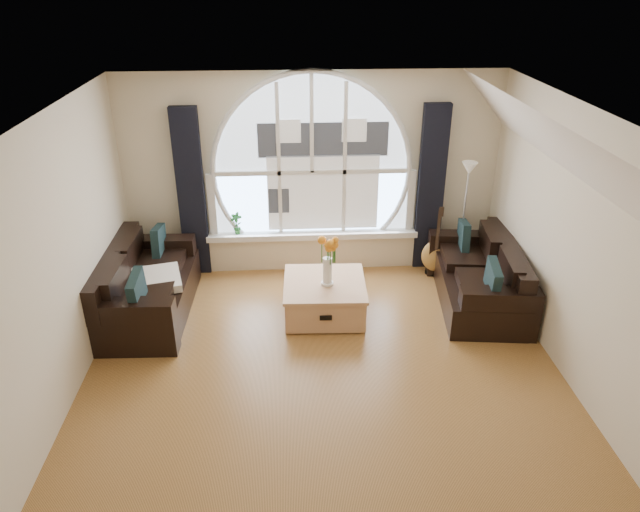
{
  "coord_description": "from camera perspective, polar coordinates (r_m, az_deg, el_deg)",
  "views": [
    {
      "loc": [
        -0.34,
        -4.72,
        3.86
      ],
      "look_at": [
        0.0,
        0.9,
        1.05
      ],
      "focal_mm": 32.84,
      "sensor_mm": 36.0,
      "label": 1
    }
  ],
  "objects": [
    {
      "name": "window_sill",
      "position": [
        8.11,
        -0.74,
        2.1
      ],
      "size": [
        2.9,
        0.22,
        0.08
      ],
      "primitive_type": "cube",
      "color": "white",
      "rests_on": "wall_back"
    },
    {
      "name": "curtain_right",
      "position": [
        8.07,
        10.73,
        6.42
      ],
      "size": [
        0.35,
        0.12,
        2.3
      ],
      "primitive_type": "cube",
      "color": "black",
      "rests_on": "ground"
    },
    {
      "name": "arched_window",
      "position": [
        7.78,
        -0.81,
        9.81
      ],
      "size": [
        2.6,
        0.06,
        2.15
      ],
      "primitive_type": "cube",
      "color": "silver",
      "rests_on": "wall_back"
    },
    {
      "name": "vase_flowers",
      "position": [
        6.82,
        0.73,
        0.09
      ],
      "size": [
        0.24,
        0.24,
        0.7
      ],
      "primitive_type": "cube",
      "color": "white",
      "rests_on": "coffee_chest"
    },
    {
      "name": "wall_right",
      "position": [
        6.06,
        24.89,
        -0.63
      ],
      "size": [
        0.01,
        5.5,
        2.7
      ],
      "primitive_type": "cube",
      "color": "beige",
      "rests_on": "ground"
    },
    {
      "name": "coffee_chest",
      "position": [
        7.14,
        0.44,
        -3.98
      ],
      "size": [
        1.01,
        1.01,
        0.48
      ],
      "primitive_type": "cube",
      "rotation": [
        0.0,
        0.0,
        -0.04
      ],
      "color": "tan",
      "rests_on": "ground"
    },
    {
      "name": "potted_plant",
      "position": [
        8.05,
        -8.14,
        3.16
      ],
      "size": [
        0.19,
        0.16,
        0.31
      ],
      "primitive_type": "imported",
      "rotation": [
        0.0,
        0.0,
        -0.39
      ],
      "color": "#1E6023",
      "rests_on": "window_sill"
    },
    {
      "name": "guitar",
      "position": [
        8.02,
        11.25,
        1.45
      ],
      "size": [
        0.42,
        0.34,
        1.06
      ],
      "primitive_type": "cube",
      "rotation": [
        0.0,
        0.0,
        -0.33
      ],
      "color": "olive",
      "rests_on": "ground"
    },
    {
      "name": "attic_slope",
      "position": [
        5.57,
        24.1,
        8.47
      ],
      "size": [
        0.92,
        5.5,
        0.72
      ],
      "primitive_type": "cube",
      "color": "silver",
      "rests_on": "ground"
    },
    {
      "name": "wall_back",
      "position": [
        7.89,
        -0.81,
        7.96
      ],
      "size": [
        5.0,
        0.01,
        2.7
      ],
      "primitive_type": "cube",
      "color": "beige",
      "rests_on": "ground"
    },
    {
      "name": "sofa_right",
      "position": [
        7.56,
        15.2,
        -1.74
      ],
      "size": [
        1.09,
        1.88,
        0.8
      ],
      "primitive_type": "cube",
      "rotation": [
        0.0,
        0.0,
        -0.11
      ],
      "color": "black",
      "rests_on": "ground"
    },
    {
      "name": "curtain_left",
      "position": [
        7.94,
        -12.43,
        5.92
      ],
      "size": [
        0.35,
        0.12,
        2.3
      ],
      "primitive_type": "cube",
      "color": "black",
      "rests_on": "ground"
    },
    {
      "name": "floor_lamp",
      "position": [
        8.07,
        13.78,
        3.44
      ],
      "size": [
        0.24,
        0.24,
        1.6
      ],
      "primitive_type": "cube",
      "color": "#B2B2B2",
      "rests_on": "ground"
    },
    {
      "name": "ceiling",
      "position": [
        4.88,
        0.65,
        12.73
      ],
      "size": [
        5.0,
        5.5,
        0.01
      ],
      "primitive_type": "cube",
      "color": "silver",
      "rests_on": "ground"
    },
    {
      "name": "wall_left",
      "position": [
        5.77,
        -25.04,
        -1.98
      ],
      "size": [
        0.01,
        5.5,
        2.7
      ],
      "primitive_type": "cube",
      "color": "beige",
      "rests_on": "ground"
    },
    {
      "name": "neighbor_house",
      "position": [
        7.81,
        0.31,
        8.92
      ],
      "size": [
        1.7,
        0.02,
        1.5
      ],
      "primitive_type": "cube",
      "color": "silver",
      "rests_on": "wall_back"
    },
    {
      "name": "throw_blanket",
      "position": [
        7.23,
        -15.64,
        -2.25
      ],
      "size": [
        0.67,
        0.67,
        0.1
      ],
      "primitive_type": "cube",
      "rotation": [
        0.0,
        0.0,
        0.25
      ],
      "color": "silver",
      "rests_on": "sofa_left"
    },
    {
      "name": "sofa_left",
      "position": [
        7.38,
        -16.46,
        -2.66
      ],
      "size": [
        0.99,
        1.9,
        0.83
      ],
      "primitive_type": "cube",
      "rotation": [
        0.0,
        0.0,
        -0.03
      ],
      "color": "black",
      "rests_on": "ground"
    },
    {
      "name": "ground",
      "position": [
        6.11,
        0.52,
        -12.67
      ],
      "size": [
        5.0,
        5.5,
        0.01
      ],
      "primitive_type": "cube",
      "color": "brown",
      "rests_on": "ground"
    },
    {
      "name": "window_frame",
      "position": [
        7.75,
        -0.8,
        9.75
      ],
      "size": [
        2.76,
        0.08,
        2.15
      ],
      "primitive_type": "cube",
      "color": "white",
      "rests_on": "wall_back"
    }
  ]
}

